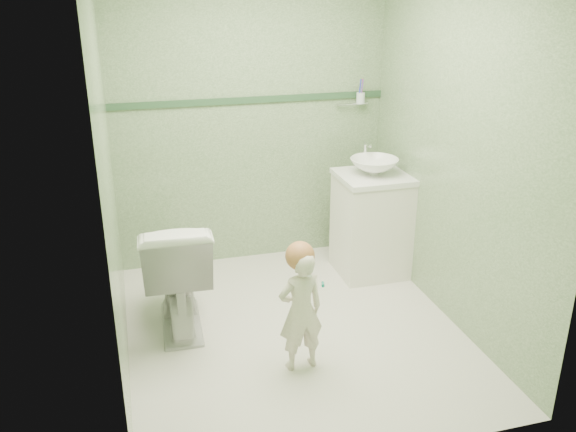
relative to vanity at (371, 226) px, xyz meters
name	(u,v)px	position (x,y,z in m)	size (l,w,h in m)	color
ground	(294,330)	(-0.84, -0.70, -0.40)	(2.50, 2.50, 0.00)	silver
room_shell	(295,161)	(-0.84, -0.70, 0.80)	(2.50, 2.54, 2.40)	gray
trim_stripe	(251,100)	(-0.84, 0.54, 0.95)	(2.20, 0.02, 0.05)	#2D4E32
vanity	(371,226)	(0.00, 0.00, 0.00)	(0.52, 0.50, 0.80)	white
counter	(374,177)	(0.00, 0.00, 0.41)	(0.54, 0.52, 0.04)	white
basin	(374,166)	(0.00, 0.00, 0.49)	(0.37, 0.37, 0.13)	white
faucet	(365,150)	(0.00, 0.19, 0.57)	(0.03, 0.13, 0.18)	silver
cup_holder	(360,98)	(0.05, 0.48, 0.93)	(0.26, 0.07, 0.21)	silver
toilet	(177,271)	(-1.58, -0.42, 0.01)	(0.46, 0.80, 0.81)	white
toddler	(301,311)	(-0.92, -1.11, -0.01)	(0.28, 0.19, 0.78)	beige
hair_cap	(300,256)	(-0.92, -1.08, 0.34)	(0.17, 0.17, 0.17)	#B16C3F
teal_toothbrush	(322,283)	(-0.83, -1.22, 0.22)	(0.11, 0.14, 0.08)	#10857D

